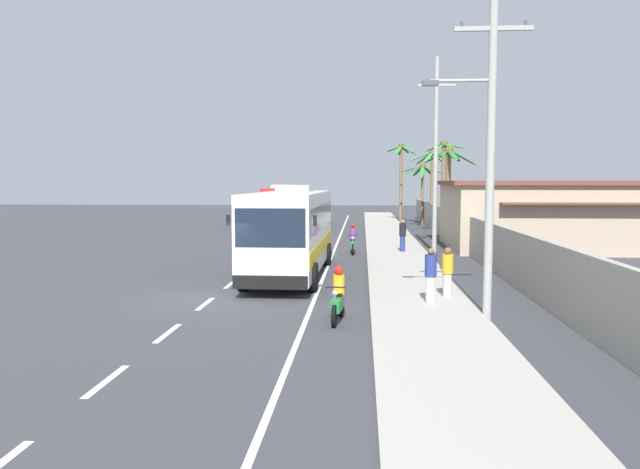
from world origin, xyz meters
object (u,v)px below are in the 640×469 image
object	(u,v)px
coach_bus_far_lane	(282,204)
roadside_building	(563,214)
motorcycle_trailing	(353,241)
pedestrian_far_walk	(448,271)
palm_farthest	(432,171)
palm_nearest	(449,175)
palm_second	(401,166)
motorcycle_beside_bus	(338,299)
pedestrian_near_kerb	(403,235)
coach_bus_foreground	(292,229)
palm_fourth	(423,177)
palm_third	(444,170)
utility_pole_nearest	(489,140)
pedestrian_midwalk	(431,274)

from	to	relation	value
coach_bus_far_lane	roadside_building	bearing A→B (deg)	-43.04
motorcycle_trailing	pedestrian_far_walk	distance (m)	13.42
coach_bus_far_lane	motorcycle_trailing	xyz separation A→B (m)	(6.54, -20.85, -1.20)
pedestrian_far_walk	palm_farthest	bearing A→B (deg)	-14.64
palm_nearest	palm_second	xyz separation A→B (m)	(-1.71, 19.62, 1.07)
motorcycle_beside_bus	pedestrian_near_kerb	distance (m)	16.43
coach_bus_foreground	roadside_building	world-z (taller)	roadside_building
coach_bus_far_lane	palm_fourth	distance (m)	12.82
palm_second	coach_bus_foreground	bearing A→B (deg)	-101.05
palm_second	palm_nearest	bearing A→B (deg)	-85.02
motorcycle_beside_bus	roadside_building	size ratio (longest dim) A/B	0.14
palm_nearest	palm_third	xyz separation A→B (m)	(0.57, 6.79, 0.43)
coach_bus_foreground	coach_bus_far_lane	xyz separation A→B (m)	(-4.14, 28.68, -0.06)
palm_third	palm_fourth	world-z (taller)	palm_third
pedestrian_near_kerb	palm_second	distance (m)	25.70
utility_pole_nearest	palm_third	world-z (taller)	utility_pole_nearest
palm_third	pedestrian_near_kerb	bearing A→B (deg)	-106.58
coach_bus_foreground	motorcycle_beside_bus	world-z (taller)	coach_bus_foreground
motorcycle_trailing	palm_fourth	world-z (taller)	palm_fourth
palm_farthest	palm_fourth	bearing A→B (deg)	93.96
coach_bus_foreground	palm_nearest	world-z (taller)	palm_nearest
motorcycle_beside_bus	roadside_building	bearing A→B (deg)	58.18
palm_nearest	coach_bus_far_lane	bearing A→B (deg)	129.21
pedestrian_near_kerb	pedestrian_midwalk	world-z (taller)	pedestrian_midwalk
motorcycle_trailing	coach_bus_foreground	bearing A→B (deg)	-106.99
coach_bus_far_lane	motorcycle_beside_bus	xyz separation A→B (m)	(6.38, -36.98, -1.23)
utility_pole_nearest	motorcycle_trailing	bearing A→B (deg)	104.31
motorcycle_beside_bus	utility_pole_nearest	world-z (taller)	utility_pole_nearest
utility_pole_nearest	palm_third	bearing A→B (deg)	85.10
pedestrian_near_kerb	palm_third	world-z (taller)	palm_third
palm_second	roadside_building	distance (m)	23.48
coach_bus_foreground	pedestrian_far_walk	size ratio (longest dim) A/B	6.73
coach_bus_foreground	motorcycle_trailing	world-z (taller)	coach_bus_foreground
coach_bus_foreground	pedestrian_midwalk	bearing A→B (deg)	-51.29
palm_third	palm_farthest	size ratio (longest dim) A/B	1.05
motorcycle_beside_bus	palm_second	xyz separation A→B (m)	(4.24, 41.48, 4.69)
pedestrian_midwalk	palm_nearest	bearing A→B (deg)	-65.78
palm_third	roadside_building	bearing A→B (deg)	-57.88
palm_nearest	roadside_building	world-z (taller)	palm_nearest
motorcycle_beside_bus	palm_third	distance (m)	29.67
coach_bus_foreground	palm_fourth	bearing A→B (deg)	75.01
coach_bus_foreground	pedestrian_midwalk	world-z (taller)	coach_bus_foreground
palm_fourth	palm_third	bearing A→B (deg)	-87.31
coach_bus_far_lane	pedestrian_far_walk	xyz separation A→B (m)	(9.79, -33.87, -0.88)
palm_farthest	palm_third	bearing A→B (deg)	-88.35
coach_bus_foreground	pedestrian_far_walk	distance (m)	7.73
pedestrian_near_kerb	pedestrian_far_walk	bearing A→B (deg)	-24.13
motorcycle_trailing	coach_bus_far_lane	bearing A→B (deg)	107.40
pedestrian_near_kerb	palm_third	xyz separation A→B (m)	(3.71, 12.47, 3.66)
pedestrian_midwalk	motorcycle_beside_bus	bearing A→B (deg)	70.33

